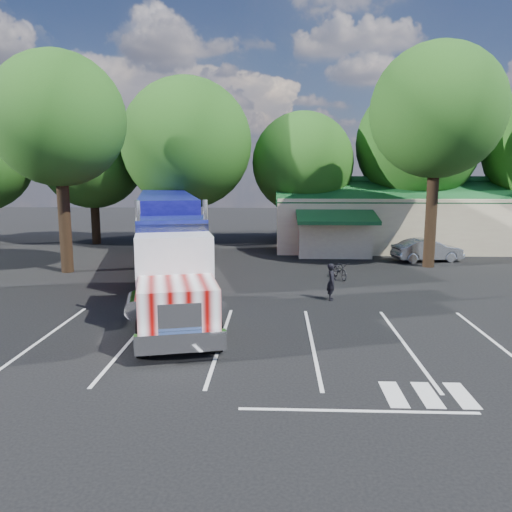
{
  "coord_description": "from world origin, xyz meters",
  "views": [
    {
      "loc": [
        1.92,
        -22.71,
        5.9
      ],
      "look_at": [
        0.98,
        0.31,
        2.0
      ],
      "focal_mm": 35.0,
      "sensor_mm": 36.0,
      "label": 1
    }
  ],
  "objects_px": {
    "woman": "(331,282)",
    "bicycle": "(340,270)",
    "semi_truck": "(168,231)",
    "silver_sedan": "(427,250)"
  },
  "relations": [
    {
      "from": "woman",
      "to": "bicycle",
      "type": "bearing_deg",
      "value": -5.41
    },
    {
      "from": "semi_truck",
      "to": "woman",
      "type": "xyz_separation_m",
      "value": [
        8.47,
        -3.98,
        -1.86
      ]
    },
    {
      "from": "woman",
      "to": "silver_sedan",
      "type": "relative_size",
      "value": 0.38
    },
    {
      "from": "woman",
      "to": "silver_sedan",
      "type": "distance_m",
      "value": 12.9
    },
    {
      "from": "bicycle",
      "to": "silver_sedan",
      "type": "relative_size",
      "value": 0.4
    },
    {
      "from": "bicycle",
      "to": "semi_truck",
      "type": "bearing_deg",
      "value": 168.98
    },
    {
      "from": "semi_truck",
      "to": "woman",
      "type": "relative_size",
      "value": 13.32
    },
    {
      "from": "bicycle",
      "to": "silver_sedan",
      "type": "distance_m",
      "value": 8.71
    },
    {
      "from": "semi_truck",
      "to": "bicycle",
      "type": "distance_m",
      "value": 9.76
    },
    {
      "from": "woman",
      "to": "silver_sedan",
      "type": "bearing_deg",
      "value": -28.94
    }
  ]
}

